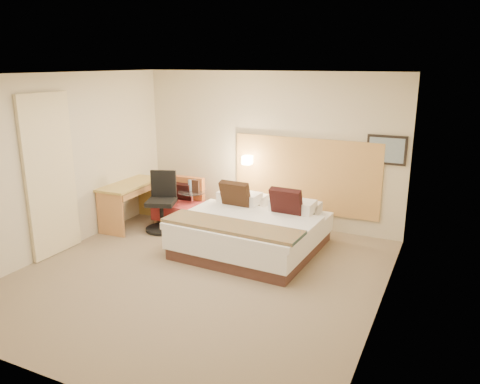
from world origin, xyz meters
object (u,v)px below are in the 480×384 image
at_px(desk, 131,192).
at_px(desk_chair, 162,207).
at_px(lounge_chair, 180,204).
at_px(bed, 252,230).
at_px(side_table, 192,205).

height_order(desk, desk_chair, desk_chair).
distance_m(lounge_chair, desk_chair, 0.53).
distance_m(desk, desk_chair, 0.66).
xyz_separation_m(bed, desk, (-2.40, 0.11, 0.29)).
height_order(bed, side_table, bed).
relative_size(side_table, desk_chair, 0.56).
bearing_deg(desk, bed, -2.74).
bearing_deg(bed, desk, 177.26).
distance_m(bed, desk_chair, 1.78).
height_order(bed, desk, bed).
xyz_separation_m(lounge_chair, side_table, (0.22, 0.07, 0.00)).
bearing_deg(desk_chair, lounge_chair, 87.07).
distance_m(side_table, desk, 1.11).
xyz_separation_m(side_table, desk_chair, (-0.25, -0.59, 0.10)).
xyz_separation_m(lounge_chair, desk_chair, (-0.03, -0.52, 0.10)).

